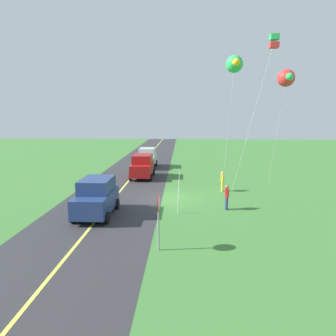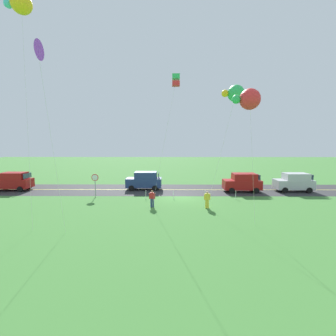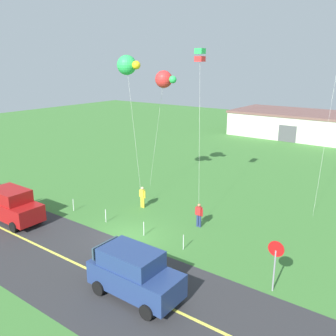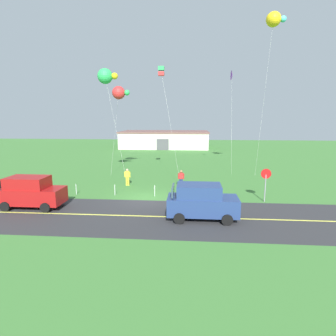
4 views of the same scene
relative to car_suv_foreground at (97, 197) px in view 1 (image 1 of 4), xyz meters
The scene contains 16 objects.
ground_plane 6.08m from the car_suv_foreground, 135.18° to the left, with size 120.00×120.00×0.10m, color #3D7533.
asphalt_road 4.39m from the car_suv_foreground, behind, with size 120.00×7.00×0.00m, color #2D2D30.
road_centre_stripe 4.39m from the car_suv_foreground, behind, with size 120.00×0.16×0.00m, color #E5E04C.
car_suv_foreground is the anchor object (origin of this frame).
car_parked_west_near 12.03m from the car_suv_foreground, behind, with size 4.40×2.12×2.24m.
car_parked_west_far 18.31m from the car_suv_foreground, behind, with size 4.40×2.12×2.24m.
stop_sign 6.48m from the car_suv_foreground, 39.57° to the left, with size 0.76×0.08×2.56m.
person_adult_near 8.16m from the car_suv_foreground, 100.91° to the left, with size 0.58×0.22×1.60m.
person_adult_companion 10.66m from the car_suv_foreground, 128.40° to the left, with size 0.58×0.22×1.60m.
kite_red_low 15.08m from the car_suv_foreground, 108.20° to the left, with size 2.39×3.36×11.20m.
kite_blue_mid 15.54m from the car_suv_foreground, 132.74° to the left, with size 2.77×1.68×10.81m.
kite_yellow_high 17.73m from the car_suv_foreground, 122.10° to the left, with size 2.19×1.45×9.67m.
fence_post_0 11.33m from the car_suv_foreground, 154.31° to the left, with size 0.05×0.05×0.90m, color silver.
fence_post_1 8.50m from the car_suv_foreground, 144.61° to the left, with size 0.05×0.05×0.90m, color silver.
fence_post_2 6.12m from the car_suv_foreground, 126.18° to the left, with size 0.05×0.05×0.90m, color silver.
fence_post_3 4.99m from the car_suv_foreground, 97.40° to the left, with size 0.05×0.05×0.90m, color silver.
Camera 1 is at (22.83, 0.91, 5.97)m, focal length 34.39 mm.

